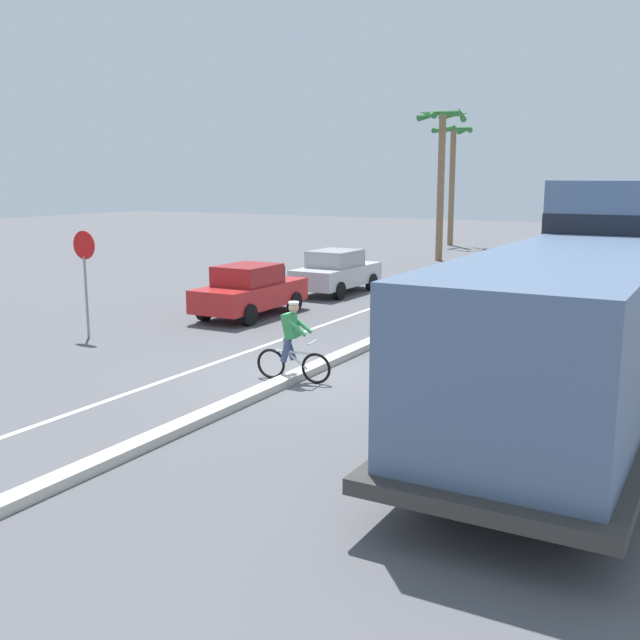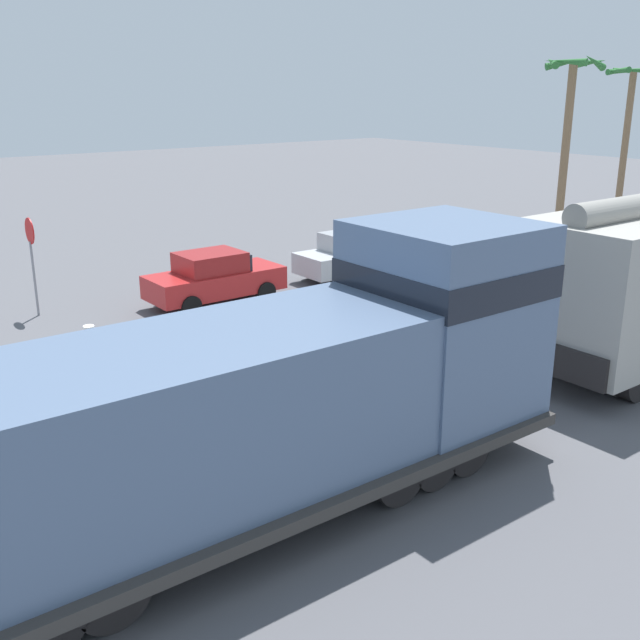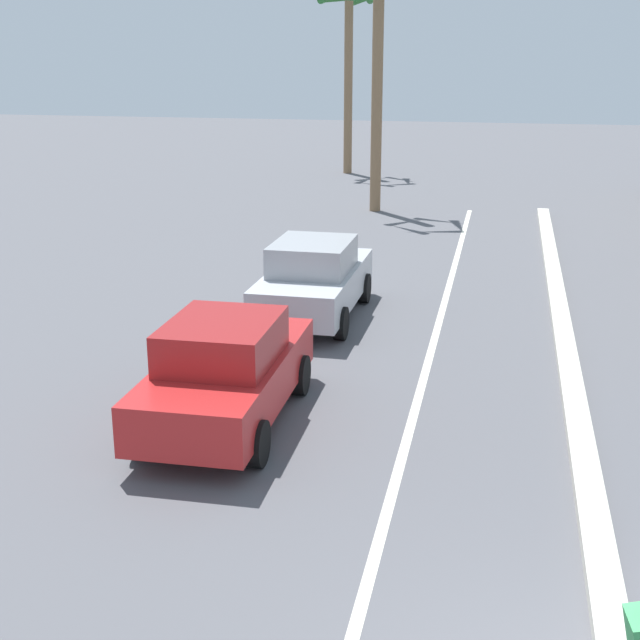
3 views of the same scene
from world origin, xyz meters
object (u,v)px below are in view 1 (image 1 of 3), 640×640
locomotive (589,316)px  palm_tree_far (442,153)px  parked_car_red (250,290)px  parked_car_silver (336,272)px  palm_tree_near (453,157)px  cyclist (292,344)px  stop_sign (85,263)px

locomotive → palm_tree_far: size_ratio=1.50×
palm_tree_far → parked_car_red: bearing=-88.5°
parked_car_silver → palm_tree_near: bearing=98.3°
parked_car_red → cyclist: size_ratio=2.46×
stop_sign → parked_car_silver: bearing=78.1°
palm_tree_near → parked_car_red: bearing=-83.6°
locomotive → palm_tree_near: bearing=113.5°
parked_car_silver → palm_tree_far: bearing=92.7°
palm_tree_near → cyclist: bearing=-76.1°
locomotive → palm_tree_far: 25.81m
cyclist → parked_car_red: bearing=131.1°
cyclist → stop_sign: bearing=171.4°
parked_car_red → stop_sign: size_ratio=1.46×
cyclist → palm_tree_near: size_ratio=0.23×
locomotive → parked_car_red: bearing=155.3°
palm_tree_far → parked_car_silver: bearing=-87.3°
locomotive → parked_car_red: locomotive is taller
cyclist → palm_tree_near: bearing=103.9°
parked_car_red → palm_tree_far: 18.51m
palm_tree_near → stop_sign: bearing=-88.2°
palm_tree_far → locomotive: bearing=-63.7°
parked_car_red → palm_tree_near: bearing=96.4°
parked_car_red → cyclist: bearing=-48.9°
palm_tree_far → stop_sign: bearing=-93.9°
palm_tree_far → cyclist: bearing=-76.9°
cyclist → palm_tree_far: 24.80m
stop_sign → palm_tree_far: (1.56, 22.65, 3.47)m
parked_car_red → cyclist: (5.07, -5.81, 0.00)m
stop_sign → palm_tree_far: palm_tree_far is taller
locomotive → parked_car_silver: size_ratio=2.75×
parked_car_silver → cyclist: cyclist is taller
stop_sign → palm_tree_far: 22.97m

